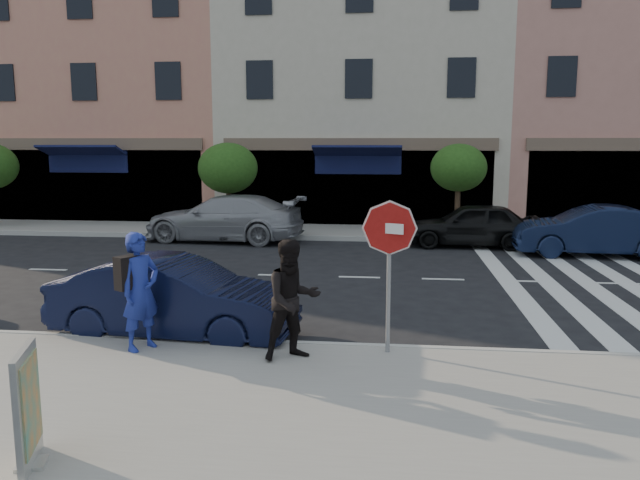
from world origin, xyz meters
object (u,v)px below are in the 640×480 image
Objects in this scene: photographer at (140,291)px; car_far_mid at (472,225)px; car_far_left at (224,218)px; car_near_mid at (174,298)px; car_far_right at (593,231)px; poster_board at (28,410)px; walker at (292,300)px; stop_sign at (389,242)px.

photographer is 12.57m from car_far_mid.
car_far_left is at bearing -89.19° from car_far_mid.
car_near_mid is 12.70m from car_far_right.
poster_board is at bearing -172.94° from car_near_mid.
poster_board is 0.29× the size of car_far_mid.
walker reaches higher than car_near_mid.
poster_board is at bearing -144.59° from photographer.
car_far_right is at bearing -13.76° from photographer.
car_far_left is at bearing -94.21° from car_far_right.
car_far_left is at bearing 79.52° from poster_board.
car_far_left is at bearing 39.63° from photographer.
photographer is at bearing 177.78° from car_near_mid.
photographer is 0.34× the size of car_far_left.
photographer is at bearing 145.57° from walker.
car_near_mid is (0.14, 1.06, -0.37)m from photographer.
stop_sign is 0.44× the size of car_far_left.
walker is at bearing 25.08° from car_far_left.
car_far_mid is 3.48m from car_far_right.
stop_sign reaches higher than car_far_right.
car_far_right is at bearing 36.52° from poster_board.
car_near_mid is at bearing 120.53° from walker.
walker is (-1.37, -0.41, -0.80)m from stop_sign.
car_far_mid is at bearing 49.08° from poster_board.
car_near_mid is 10.26m from car_far_left.
photographer is at bearing 76.29° from poster_board.
car_far_left is at bearing 79.41° from walker.
poster_board is 0.22× the size of car_far_left.
photographer is 13.54m from car_far_right.
walker is 11.74m from car_far_mid.
photographer is at bearing -41.15° from car_far_right.
car_far_right is (7.16, 9.81, -0.30)m from walker.
car_far_mid is (2.54, 10.66, -1.13)m from stop_sign.
car_near_mid is 11.58m from car_far_mid.
car_near_mid is (-3.57, 0.81, -1.15)m from stop_sign.
car_far_left is (-1.87, 10.09, 0.09)m from car_near_mid.
walker is 12.15m from car_far_right.
walker is at bearing -16.88° from car_far_mid.
stop_sign is 1.30× the size of walker.
car_far_right is (11.23, -1.50, -0.04)m from car_far_left.
stop_sign is 3.79m from photographer.
car_far_left is 11.33m from car_far_right.
car_far_right is at bearing -42.16° from car_near_mid.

